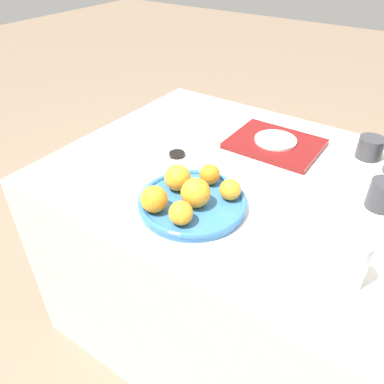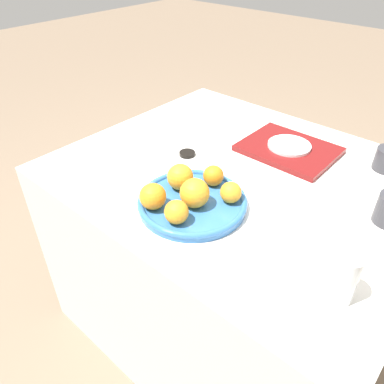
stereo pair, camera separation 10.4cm
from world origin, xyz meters
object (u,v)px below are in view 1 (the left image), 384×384
Objects in this scene: water_glass at (353,262)px; soy_dish at (177,154)px; orange_1 at (230,190)px; orange_5 at (210,174)px; fruit_platter at (192,202)px; orange_4 at (154,199)px; cup_2 at (370,148)px; orange_0 at (196,193)px; napkin at (70,164)px; orange_3 at (178,178)px; orange_2 at (181,213)px; cup_1 at (383,195)px; serving_tray at (275,144)px; side_plate at (276,140)px.

water_glass reaches higher than soy_dish.
orange_1 is 0.09m from orange_5.
orange_4 is at bearing -122.83° from fruit_platter.
orange_5 reaches higher than cup_2.
orange_5 is (-0.01, 0.10, 0.04)m from fruit_platter.
orange_0 reaches higher than orange_1.
orange_4 is at bearing -6.62° from napkin.
orange_3 is at bearing 160.21° from fruit_platter.
cup_2 is at bearing 52.82° from orange_3.
orange_0 is 0.09m from orange_2.
orange_0 reaches higher than cup_1.
orange_4 is 0.77m from cup_2.
soy_dish is at bearing 159.98° from water_glass.
cup_2 is at bearing 58.70° from fruit_platter.
water_glass is 1.49× the size of cup_1.
water_glass is 0.61m from cup_2.
orange_4 is 0.50× the size of napkin.
orange_4 is 0.33m from soy_dish.
serving_tray is (0.11, 0.55, -0.05)m from orange_4.
side_plate is 1.77× the size of cup_1.
orange_0 is at bearing 46.14° from orange_4.
water_glass is 0.69m from soy_dish.
orange_3 is 0.23m from soy_dish.
orange_0 is 0.12m from orange_5.
orange_5 is (0.05, 0.19, -0.01)m from orange_4.
cup_1 is 0.65m from soy_dish.
fruit_platter is at bearing -96.15° from serving_tray.
orange_2 is (0.01, -0.08, -0.01)m from orange_0.
fruit_platter reaches higher than soy_dish.
fruit_platter is 3.69× the size of cup_1.
water_glass is at bearing -20.02° from soy_dish.
orange_1 is 0.98× the size of orange_5.
orange_2 is at bearing -72.27° from fruit_platter.
water_glass is 0.84× the size of side_plate.
cup_1 reaches higher than cup_2.
orange_5 reaches higher than fruit_platter.
orange_4 is 0.87× the size of cup_1.
serving_tray is at bearing 78.79° from orange_4.
orange_0 is at bearing -119.42° from cup_2.
cup_2 is (0.30, 0.11, 0.03)m from serving_tray.
orange_4 is 0.59× the size of water_glass.
napkin is at bearing -142.72° from cup_2.
fruit_platter is 0.45m from water_glass.
cup_1 is at bearing -22.10° from side_plate.
fruit_platter is 2.11× the size of napkin.
soy_dish is at bearing 154.68° from orange_1.
serving_tray is (0.03, 0.47, -0.05)m from orange_0.
orange_2 is 0.76× the size of cup_1.
orange_4 is at bearing -121.52° from cup_2.
fruit_platter is 4.83× the size of orange_2.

